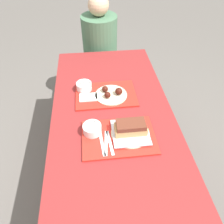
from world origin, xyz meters
TOP-DOWN VIEW (x-y plane):
  - ground_plane at (0.00, 0.00)m, footprint 12.00×12.00m
  - picnic_table at (0.00, 0.00)m, footprint 0.77×1.60m
  - picnic_bench_far at (0.00, 1.02)m, footprint 0.73×0.28m
  - tray_near at (0.01, -0.20)m, footprint 0.42×0.29m
  - tray_far at (-0.03, 0.19)m, footprint 0.42×0.29m
  - bowl_coleslaw_near at (-0.13, -0.15)m, footprint 0.11×0.11m
  - brisket_sandwich_plate at (0.08, -0.19)m, footprint 0.22×0.22m
  - plastic_fork_near at (-0.06, -0.24)m, footprint 0.03×0.17m
  - plastic_knife_near at (-0.04, -0.24)m, footprint 0.03×0.17m
  - plastic_spoon_near at (-0.09, -0.24)m, footprint 0.03×0.17m
  - bowl_coleslaw_far at (-0.17, 0.25)m, footprint 0.11×0.11m
  - wings_plate_far at (0.01, 0.17)m, footprint 0.22×0.22m
  - napkin_far at (-0.15, 0.16)m, footprint 0.12×0.08m
  - person_seated_across at (-0.01, 1.02)m, footprint 0.33×0.33m

SIDE VIEW (x-z plane):
  - ground_plane at x=0.00m, z-range 0.00..0.00m
  - picnic_bench_far at x=0.00m, z-range 0.15..0.63m
  - picnic_table at x=0.00m, z-range 0.28..1.05m
  - person_seated_across at x=-0.01m, z-range 0.42..1.13m
  - tray_near at x=0.01m, z-range 0.77..0.78m
  - tray_far at x=-0.03m, z-range 0.77..0.78m
  - plastic_fork_near at x=-0.06m, z-range 0.78..0.79m
  - plastic_knife_near at x=-0.04m, z-range 0.78..0.79m
  - plastic_spoon_near at x=-0.09m, z-range 0.78..0.79m
  - napkin_far at x=-0.15m, z-range 0.78..0.79m
  - wings_plate_far at x=0.01m, z-range 0.77..0.83m
  - bowl_coleslaw_near at x=-0.13m, z-range 0.79..0.84m
  - bowl_coleslaw_far at x=-0.17m, z-range 0.79..0.84m
  - brisket_sandwich_plate at x=0.08m, z-range 0.77..0.86m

